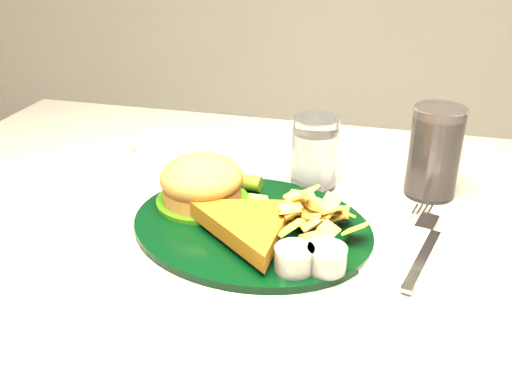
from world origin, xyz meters
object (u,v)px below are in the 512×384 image
(cola_glass, at_px, (435,152))
(fork_napkin, at_px, (422,254))
(water_glass, at_px, (315,153))
(dinner_plate, at_px, (251,206))

(cola_glass, distance_m, fork_napkin, 0.19)
(water_glass, bearing_deg, fork_napkin, -46.31)
(fork_napkin, bearing_deg, water_glass, 147.75)
(water_glass, distance_m, cola_glass, 0.17)
(dinner_plate, height_order, cola_glass, cola_glass)
(cola_glass, height_order, fork_napkin, cola_glass)
(cola_glass, relative_size, fork_napkin, 0.71)
(cola_glass, bearing_deg, fork_napkin, -93.09)
(water_glass, bearing_deg, dinner_plate, -110.29)
(dinner_plate, bearing_deg, water_glass, 84.07)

